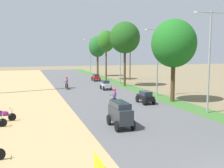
% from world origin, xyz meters
% --- Properties ---
extents(parked_motorbike_third, '(1.80, 0.54, 0.94)m').
position_xyz_m(parked_motorbike_third, '(-9.82, 13.45, 0.55)').
color(parked_motorbike_third, black).
rests_on(parked_motorbike_third, dirt_shoulder).
extents(median_tree_second, '(4.42, 4.42, 8.11)m').
position_xyz_m(median_tree_second, '(5.73, 16.91, 5.79)').
color(median_tree_second, '#4C351E').
rests_on(median_tree_second, median_strip).
extents(median_tree_third, '(4.31, 4.31, 9.20)m').
position_xyz_m(median_tree_third, '(5.44, 29.97, 6.98)').
color(median_tree_third, '#4C351E').
rests_on(median_tree_third, median_strip).
extents(median_tree_fourth, '(3.02, 3.02, 8.71)m').
position_xyz_m(median_tree_fourth, '(5.47, 39.64, 6.84)').
color(median_tree_fourth, '#4C351E').
rests_on(median_tree_fourth, median_strip).
extents(median_tree_fifth, '(3.54, 3.54, 8.12)m').
position_xyz_m(median_tree_fifth, '(5.84, 47.08, 6.01)').
color(median_tree_fifth, '#4C351E').
rests_on(median_tree_fifth, median_strip).
extents(streetlamp_near, '(3.16, 0.20, 8.14)m').
position_xyz_m(streetlamp_near, '(5.80, 11.47, 4.73)').
color(streetlamp_near, gray).
rests_on(streetlamp_near, median_strip).
extents(streetlamp_mid, '(3.16, 0.20, 7.49)m').
position_xyz_m(streetlamp_mid, '(5.80, 20.49, 4.39)').
color(streetlamp_mid, gray).
rests_on(streetlamp_mid, median_strip).
extents(streetlamp_far, '(3.16, 0.20, 7.13)m').
position_xyz_m(streetlamp_far, '(5.80, 33.04, 4.21)').
color(streetlamp_far, gray).
rests_on(streetlamp_far, median_strip).
extents(streetlamp_farthest, '(3.16, 0.20, 7.91)m').
position_xyz_m(streetlamp_farthest, '(5.80, 53.47, 4.61)').
color(streetlamp_farthest, gray).
rests_on(streetlamp_farthest, median_strip).
extents(utility_pole_near, '(1.80, 0.20, 9.76)m').
position_xyz_m(utility_pole_near, '(9.43, 38.13, 5.07)').
color(utility_pole_near, brown).
rests_on(utility_pole_near, ground).
extents(car_van_charcoal, '(1.19, 2.41, 1.67)m').
position_xyz_m(car_van_charcoal, '(-2.41, 9.45, 1.02)').
color(car_van_charcoal, '#282D33').
rests_on(car_van_charcoal, road_strip).
extents(car_sedan_black, '(1.10, 2.26, 1.19)m').
position_xyz_m(car_sedan_black, '(2.64, 16.62, 0.74)').
color(car_sedan_black, black).
rests_on(car_sedan_black, road_strip).
extents(car_hatchback_silver, '(1.04, 2.00, 1.23)m').
position_xyz_m(car_hatchback_silver, '(1.67, 26.93, 0.75)').
color(car_hatchback_silver, '#B7BCC1').
rests_on(car_hatchback_silver, road_strip).
extents(car_sedan_red, '(1.10, 2.26, 1.19)m').
position_xyz_m(car_sedan_red, '(3.10, 37.74, 0.74)').
color(car_sedan_red, red).
rests_on(car_sedan_red, road_strip).
extents(motorbike_foreground_rider, '(0.54, 1.80, 1.66)m').
position_xyz_m(motorbike_foreground_rider, '(-0.62, 16.28, 0.86)').
color(motorbike_foreground_rider, black).
rests_on(motorbike_foreground_rider, road_strip).
extents(motorbike_ahead_second, '(0.54, 1.80, 1.66)m').
position_xyz_m(motorbike_ahead_second, '(-3.08, 29.06, 0.86)').
color(motorbike_ahead_second, black).
rests_on(motorbike_ahead_second, road_strip).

